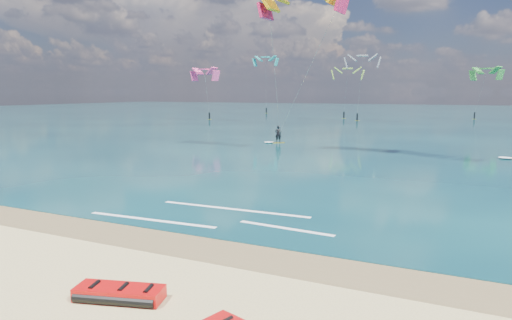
# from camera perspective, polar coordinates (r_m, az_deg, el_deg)

# --- Properties ---
(ground) EXTENTS (320.00, 320.00, 0.00)m
(ground) POSITION_cam_1_polar(r_m,az_deg,el_deg) (51.89, 12.10, 2.23)
(ground) COLOR tan
(ground) RESTS_ON ground
(wet_sand_strip) EXTENTS (320.00, 2.40, 0.01)m
(wet_sand_strip) POSITION_cam_1_polar(r_m,az_deg,el_deg) (18.41, -15.24, -9.13)
(wet_sand_strip) COLOR brown
(wet_sand_strip) RESTS_ON ground
(sea) EXTENTS (320.00, 200.00, 0.04)m
(sea) POSITION_cam_1_polar(r_m,az_deg,el_deg) (115.01, 19.34, 5.28)
(sea) COLOR #092A35
(sea) RESTS_ON ground
(packed_kite_left) EXTENTS (2.78, 1.80, 0.42)m
(packed_kite_left) POSITION_cam_1_polar(r_m,az_deg,el_deg) (13.23, -16.67, -16.36)
(packed_kite_left) COLOR red
(packed_kite_left) RESTS_ON ground
(kitesurfer_main) EXTENTS (11.72, 9.15, 15.68)m
(kitesurfer_main) POSITION_cam_1_polar(r_m,az_deg,el_deg) (44.73, 4.19, 11.69)
(kitesurfer_main) COLOR gold
(kitesurfer_main) RESTS_ON sea
(shoreline_foam) EXTENTS (10.92, 3.64, 0.01)m
(shoreline_foam) POSITION_cam_1_polar(r_m,az_deg,el_deg) (20.29, -4.97, -7.09)
(shoreline_foam) COLOR white
(shoreline_foam) RESTS_ON ground
(distant_kites) EXTENTS (76.10, 32.00, 14.07)m
(distant_kites) POSITION_cam_1_polar(r_m,az_deg,el_deg) (91.15, 13.63, 8.42)
(distant_kites) COLOR red
(distant_kites) RESTS_ON ground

